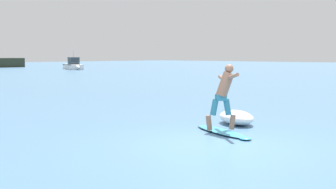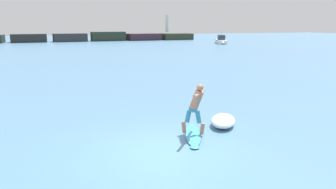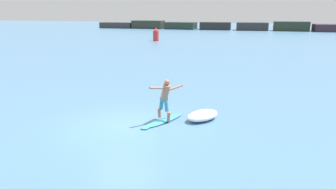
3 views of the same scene
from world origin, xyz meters
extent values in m
plane|color=teal|center=(0.00, 0.00, 0.00)|extent=(200.00, 200.00, 0.00)
ellipsoid|color=#3A9BC1|center=(1.38, 0.90, 0.04)|extent=(1.31, 2.25, 0.08)
ellipsoid|color=#3A9BC1|center=(0.95, -0.16, 0.04)|extent=(0.37, 0.39, 0.07)
ellipsoid|color=#2D2D33|center=(1.38, 0.90, 0.04)|extent=(1.33, 2.27, 0.04)
cone|color=black|center=(1.73, 1.74, -0.06)|extent=(0.07, 0.07, 0.14)
cone|color=black|center=(1.54, 1.65, -0.06)|extent=(0.07, 0.07, 0.14)
cone|color=black|center=(1.80, 1.54, -0.06)|extent=(0.07, 0.07, 0.14)
cylinder|color=#956751|center=(1.63, 0.71, 0.27)|extent=(0.22, 0.21, 0.39)
cylinder|color=teal|center=(1.52, 0.79, 0.66)|extent=(0.27, 0.25, 0.43)
cylinder|color=#956751|center=(1.14, 1.08, 0.27)|extent=(0.22, 0.21, 0.39)
cylinder|color=teal|center=(1.25, 1.00, 0.66)|extent=(0.27, 0.25, 0.43)
cube|color=teal|center=(1.38, 0.90, 0.90)|extent=(0.33, 0.32, 0.16)
cylinder|color=#956751|center=(1.47, 0.83, 1.23)|extent=(0.54, 0.51, 0.67)
sphere|color=#956751|center=(1.55, 0.77, 1.63)|extent=(0.22, 0.22, 0.22)
cylinder|color=#956751|center=(1.80, 1.16, 1.35)|extent=(0.48, 0.57, 0.20)
cylinder|color=#956751|center=(1.25, 0.42, 1.46)|extent=(0.46, 0.58, 0.19)
cube|color=white|center=(27.74, 45.04, 0.34)|extent=(3.61, 5.65, 0.67)
cone|color=white|center=(26.53, 42.18, 0.34)|extent=(0.99, 1.14, 0.67)
cube|color=black|center=(27.74, 45.04, 0.62)|extent=(3.63, 5.62, 0.08)
cube|color=#313F49|center=(27.56, 44.61, 1.13)|extent=(1.78, 2.05, 0.92)
cube|color=#232D38|center=(27.22, 43.81, 1.24)|extent=(0.90, 0.40, 0.46)
cylinder|color=silver|center=(27.56, 44.61, 2.04)|extent=(0.06, 0.06, 0.90)
cube|color=black|center=(28.85, 47.66, 0.37)|extent=(0.44, 0.40, 0.52)
ellipsoid|color=white|center=(2.84, 1.45, 0.20)|extent=(1.53, 1.72, 0.39)
camera|label=1|loc=(-8.05, -6.24, 1.99)|focal=50.00mm
camera|label=2|loc=(-3.05, -8.43, 3.63)|focal=35.00mm
camera|label=3|loc=(5.01, -10.97, 4.33)|focal=35.00mm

